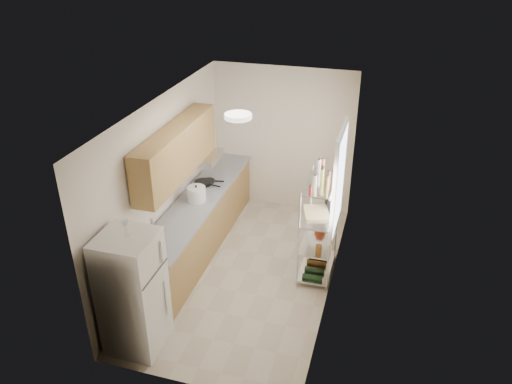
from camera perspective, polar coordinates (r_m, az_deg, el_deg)
room at (r=6.95m, az=-1.12°, el=-0.47°), size 2.52×4.42×2.62m
counter_run at (r=8.00m, az=-6.45°, el=-3.50°), size 0.63×3.51×0.90m
upper_cabinets at (r=7.16m, az=-9.04°, el=4.61°), size 0.33×2.20×0.72m
range_hood at (r=7.98m, az=-6.11°, el=4.01°), size 0.50×0.60×0.12m
window at (r=6.92m, az=9.46°, el=1.35°), size 0.06×1.00×1.46m
bakers_rack at (r=7.10m, az=7.38°, el=-1.80°), size 0.45×0.90×1.73m
ceiling_dome at (r=6.17m, az=-2.06°, el=8.67°), size 0.34×0.34×0.05m
refrigerator at (r=6.20m, az=-13.90°, el=-11.09°), size 0.65×0.65×1.57m
wine_glass_a at (r=5.71m, az=-14.77°, el=-4.07°), size 0.07×0.07×0.19m
wine_glass_b at (r=5.70m, az=-14.59°, el=-4.03°), size 0.07×0.07×0.20m
rice_cooker at (r=7.66m, az=-6.83°, el=-0.22°), size 0.28×0.28×0.23m
frying_pan_large at (r=8.18m, az=-6.08°, el=1.05°), size 0.33×0.33×0.05m
frying_pan_small at (r=8.25m, az=-5.41°, el=1.27°), size 0.23×0.23×0.04m
cutting_board at (r=7.14m, az=6.92°, el=-2.36°), size 0.45×0.52×0.03m
espresso_machine at (r=7.31m, az=8.68°, el=-0.64°), size 0.22×0.27×0.28m
storage_bag at (r=7.60m, az=7.47°, el=-3.76°), size 0.13×0.16×0.16m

